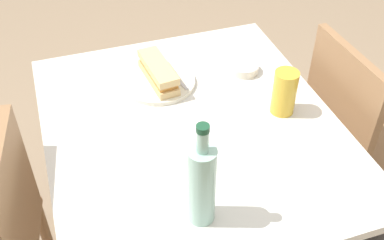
% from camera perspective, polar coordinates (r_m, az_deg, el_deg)
% --- Properties ---
extents(dining_table, '(1.03, 0.89, 0.72)m').
position_cam_1_polar(dining_table, '(1.55, 0.00, -3.65)').
color(dining_table, silver).
rests_on(dining_table, ground).
extents(chair_far, '(0.41, 0.41, 0.88)m').
position_cam_1_polar(chair_far, '(1.87, 19.02, -1.41)').
color(chair_far, '#936B47').
rests_on(chair_far, ground).
extents(plate_near, '(0.25, 0.25, 0.01)m').
position_cam_1_polar(plate_near, '(1.64, -3.99, 4.55)').
color(plate_near, silver).
rests_on(plate_near, dining_table).
extents(baguette_sandwich_near, '(0.22, 0.09, 0.07)m').
position_cam_1_polar(baguette_sandwich_near, '(1.62, -4.05, 5.73)').
color(baguette_sandwich_near, '#DBB77A').
rests_on(baguette_sandwich_near, plate_near).
extents(knife_near, '(0.18, 0.05, 0.01)m').
position_cam_1_polar(knife_near, '(1.66, -2.38, 5.52)').
color(knife_near, silver).
rests_on(knife_near, plate_near).
extents(water_bottle, '(0.07, 0.07, 0.31)m').
position_cam_1_polar(water_bottle, '(1.14, 1.17, -7.60)').
color(water_bottle, '#99C6B7').
rests_on(water_bottle, dining_table).
extents(beer_glass, '(0.08, 0.08, 0.15)m').
position_cam_1_polar(beer_glass, '(1.51, 10.98, 3.27)').
color(beer_glass, gold).
rests_on(beer_glass, dining_table).
extents(olive_bowl, '(0.10, 0.10, 0.03)m').
position_cam_1_polar(olive_bowl, '(1.70, 6.24, 6.19)').
color(olive_bowl, silver).
rests_on(olive_bowl, dining_table).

